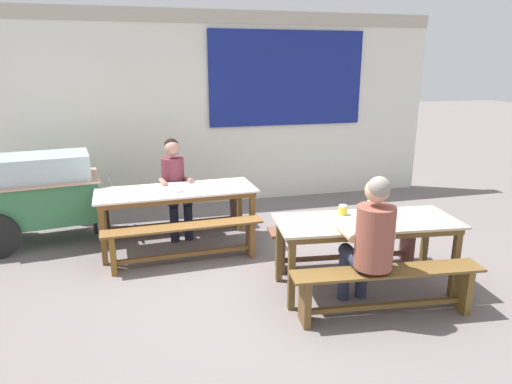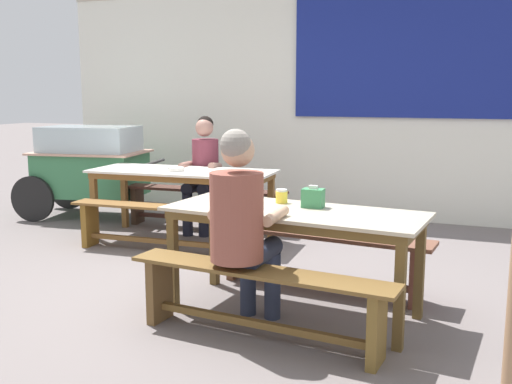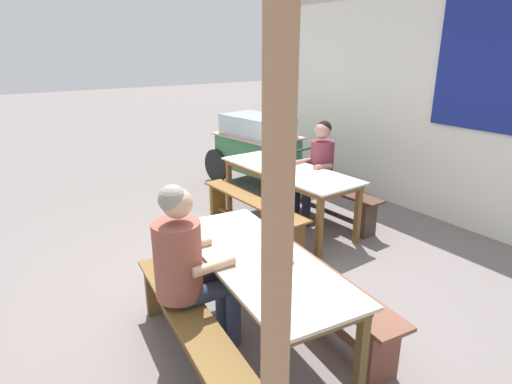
{
  "view_description": "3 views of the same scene",
  "coord_description": "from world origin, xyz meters",
  "px_view_note": "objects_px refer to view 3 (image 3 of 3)",
  "views": [
    {
      "loc": [
        -1.31,
        -4.14,
        2.18
      ],
      "look_at": [
        -0.06,
        0.69,
        0.76
      ],
      "focal_mm": 31.66,
      "sensor_mm": 36.0,
      "label": 1
    },
    {
      "loc": [
        1.91,
        -4.15,
        1.51
      ],
      "look_at": [
        0.04,
        0.73,
        0.62
      ],
      "focal_mm": 41.18,
      "sensor_mm": 36.0,
      "label": 2
    },
    {
      "loc": [
        3.01,
        -1.95,
        2.14
      ],
      "look_at": [
        -0.25,
        0.23,
        0.8
      ],
      "focal_mm": 30.25,
      "sensor_mm": 36.0,
      "label": 3
    }
  ],
  "objects_px": {
    "condiment_jar": "(269,236)",
    "soup_bowl": "(281,168)",
    "bench_near_back": "(318,289)",
    "dining_table_near": "(258,266)",
    "bench_near_front": "(189,330)",
    "person_near_front": "(188,262)",
    "bench_far_front": "(252,212)",
    "person_center_facing": "(317,165)",
    "bench_far_back": "(319,193)",
    "food_cart": "(257,144)",
    "dining_table_far": "(288,174)",
    "tissue_box": "(281,249)",
    "wooden_support_post": "(275,367)"
  },
  "relations": [
    {
      "from": "bench_near_front",
      "to": "condiment_jar",
      "type": "distance_m",
      "value": 0.89
    },
    {
      "from": "dining_table_near",
      "to": "tissue_box",
      "type": "height_order",
      "value": "tissue_box"
    },
    {
      "from": "bench_near_back",
      "to": "dining_table_far",
      "type": "bearing_deg",
      "value": 149.14
    },
    {
      "from": "dining_table_far",
      "to": "food_cart",
      "type": "height_order",
      "value": "food_cart"
    },
    {
      "from": "food_cart",
      "to": "person_center_facing",
      "type": "height_order",
      "value": "person_center_facing"
    },
    {
      "from": "bench_far_back",
      "to": "bench_far_front",
      "type": "relative_size",
      "value": 1.08
    },
    {
      "from": "bench_far_front",
      "to": "bench_near_front",
      "type": "bearing_deg",
      "value": -44.34
    },
    {
      "from": "bench_far_front",
      "to": "food_cart",
      "type": "distance_m",
      "value": 2.01
    },
    {
      "from": "dining_table_far",
      "to": "bench_near_front",
      "type": "height_order",
      "value": "dining_table_far"
    },
    {
      "from": "dining_table_near",
      "to": "person_center_facing",
      "type": "bearing_deg",
      "value": 129.49
    },
    {
      "from": "dining_table_near",
      "to": "bench_far_back",
      "type": "bearing_deg",
      "value": 129.07
    },
    {
      "from": "condiment_jar",
      "to": "soup_bowl",
      "type": "xyz_separation_m",
      "value": [
        -1.55,
        1.27,
        -0.03
      ]
    },
    {
      "from": "bench_far_back",
      "to": "soup_bowl",
      "type": "distance_m",
      "value": 0.77
    },
    {
      "from": "person_center_facing",
      "to": "tissue_box",
      "type": "relative_size",
      "value": 8.18
    },
    {
      "from": "bench_near_back",
      "to": "soup_bowl",
      "type": "bearing_deg",
      "value": 151.79
    },
    {
      "from": "dining_table_near",
      "to": "person_center_facing",
      "type": "relative_size",
      "value": 1.44
    },
    {
      "from": "dining_table_near",
      "to": "condiment_jar",
      "type": "height_order",
      "value": "condiment_jar"
    },
    {
      "from": "bench_far_back",
      "to": "condiment_jar",
      "type": "distance_m",
      "value": 2.5
    },
    {
      "from": "bench_near_front",
      "to": "person_near_front",
      "type": "relative_size",
      "value": 1.33
    },
    {
      "from": "dining_table_far",
      "to": "condiment_jar",
      "type": "height_order",
      "value": "condiment_jar"
    },
    {
      "from": "dining_table_far",
      "to": "food_cart",
      "type": "xyz_separation_m",
      "value": [
        -1.59,
        0.61,
        0.0
      ]
    },
    {
      "from": "bench_near_back",
      "to": "person_near_front",
      "type": "xyz_separation_m",
      "value": [
        -0.25,
        -0.98,
        0.42
      ]
    },
    {
      "from": "bench_near_back",
      "to": "dining_table_near",
      "type": "bearing_deg",
      "value": -95.87
    },
    {
      "from": "bench_far_back",
      "to": "bench_near_back",
      "type": "xyz_separation_m",
      "value": [
        1.77,
        -1.58,
        -0.0
      ]
    },
    {
      "from": "bench_far_back",
      "to": "bench_far_front",
      "type": "height_order",
      "value": "same"
    },
    {
      "from": "dining_table_far",
      "to": "bench_far_front",
      "type": "bearing_deg",
      "value": -87.38
    },
    {
      "from": "bench_near_front",
      "to": "person_near_front",
      "type": "height_order",
      "value": "person_near_front"
    },
    {
      "from": "dining_table_near",
      "to": "soup_bowl",
      "type": "xyz_separation_m",
      "value": [
        -1.7,
        1.48,
        0.09
      ]
    },
    {
      "from": "person_near_front",
      "to": "soup_bowl",
      "type": "xyz_separation_m",
      "value": [
        -1.51,
        1.92,
        0.01
      ]
    },
    {
      "from": "bench_far_front",
      "to": "tissue_box",
      "type": "distance_m",
      "value": 2.05
    },
    {
      "from": "bench_near_back",
      "to": "bench_near_front",
      "type": "bearing_deg",
      "value": -95.87
    },
    {
      "from": "dining_table_far",
      "to": "person_center_facing",
      "type": "distance_m",
      "value": 0.45
    },
    {
      "from": "food_cart",
      "to": "tissue_box",
      "type": "distance_m",
      "value": 3.96
    },
    {
      "from": "soup_bowl",
      "to": "wooden_support_post",
      "type": "distance_m",
      "value": 3.87
    },
    {
      "from": "bench_near_back",
      "to": "tissue_box",
      "type": "distance_m",
      "value": 0.63
    },
    {
      "from": "person_near_front",
      "to": "wooden_support_post",
      "type": "distance_m",
      "value": 1.67
    },
    {
      "from": "dining_table_near",
      "to": "bench_near_back",
      "type": "height_order",
      "value": "dining_table_near"
    },
    {
      "from": "bench_far_back",
      "to": "bench_far_front",
      "type": "bearing_deg",
      "value": -87.38
    },
    {
      "from": "condiment_jar",
      "to": "soup_bowl",
      "type": "bearing_deg",
      "value": 140.65
    },
    {
      "from": "bench_far_back",
      "to": "soup_bowl",
      "type": "relative_size",
      "value": 11.45
    },
    {
      "from": "dining_table_near",
      "to": "bench_far_back",
      "type": "xyz_separation_m",
      "value": [
        -1.71,
        2.11,
        -0.34
      ]
    },
    {
      "from": "condiment_jar",
      "to": "wooden_support_post",
      "type": "height_order",
      "value": "wooden_support_post"
    },
    {
      "from": "bench_near_front",
      "to": "wooden_support_post",
      "type": "relative_size",
      "value": 0.74
    },
    {
      "from": "bench_far_front",
      "to": "condiment_jar",
      "type": "relative_size",
      "value": 17.87
    },
    {
      "from": "soup_bowl",
      "to": "person_near_front",
      "type": "bearing_deg",
      "value": -51.9
    },
    {
      "from": "bench_near_back",
      "to": "bench_far_back",
      "type": "bearing_deg",
      "value": 138.26
    },
    {
      "from": "bench_far_front",
      "to": "soup_bowl",
      "type": "height_order",
      "value": "soup_bowl"
    },
    {
      "from": "dining_table_far",
      "to": "bench_near_back",
      "type": "height_order",
      "value": "dining_table_far"
    },
    {
      "from": "bench_near_back",
      "to": "person_center_facing",
      "type": "distance_m",
      "value": 2.31
    },
    {
      "from": "bench_far_front",
      "to": "bench_near_back",
      "type": "height_order",
      "value": "same"
    }
  ]
}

